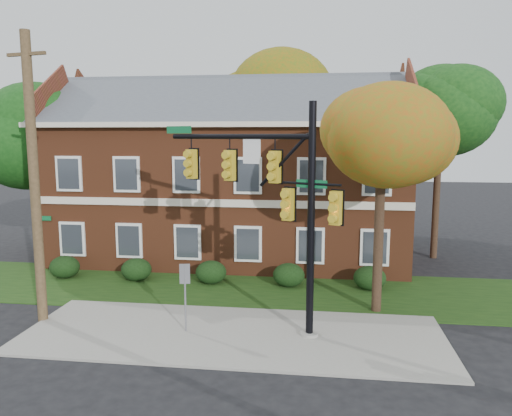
# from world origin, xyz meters

# --- Properties ---
(ground) EXTENTS (120.00, 120.00, 0.00)m
(ground) POSITION_xyz_m (0.00, 0.00, 0.00)
(ground) COLOR black
(ground) RESTS_ON ground
(sidewalk) EXTENTS (14.00, 5.00, 0.08)m
(sidewalk) POSITION_xyz_m (0.00, 1.00, 0.04)
(sidewalk) COLOR gray
(sidewalk) RESTS_ON ground
(grass_strip) EXTENTS (30.00, 6.00, 0.04)m
(grass_strip) POSITION_xyz_m (0.00, 6.00, 0.02)
(grass_strip) COLOR #193811
(grass_strip) RESTS_ON ground
(apartment_building) EXTENTS (18.80, 8.80, 9.74)m
(apartment_building) POSITION_xyz_m (-2.00, 11.95, 4.99)
(apartment_building) COLOR brown
(apartment_building) RESTS_ON ground
(hedge_far_left) EXTENTS (1.40, 1.26, 1.05)m
(hedge_far_left) POSITION_xyz_m (-9.00, 6.70, 0.53)
(hedge_far_left) COLOR black
(hedge_far_left) RESTS_ON ground
(hedge_left) EXTENTS (1.40, 1.26, 1.05)m
(hedge_left) POSITION_xyz_m (-5.50, 6.70, 0.53)
(hedge_left) COLOR black
(hedge_left) RESTS_ON ground
(hedge_center) EXTENTS (1.40, 1.26, 1.05)m
(hedge_center) POSITION_xyz_m (-2.00, 6.70, 0.53)
(hedge_center) COLOR black
(hedge_center) RESTS_ON ground
(hedge_right) EXTENTS (1.40, 1.26, 1.05)m
(hedge_right) POSITION_xyz_m (1.50, 6.70, 0.53)
(hedge_right) COLOR black
(hedge_right) RESTS_ON ground
(hedge_far_right) EXTENTS (1.40, 1.26, 1.05)m
(hedge_far_right) POSITION_xyz_m (5.00, 6.70, 0.53)
(hedge_far_right) COLOR black
(hedge_far_right) RESTS_ON ground
(tree_near_right) EXTENTS (4.50, 4.25, 8.58)m
(tree_near_right) POSITION_xyz_m (5.22, 3.87, 6.67)
(tree_near_right) COLOR black
(tree_near_right) RESTS_ON ground
(tree_left_rear) EXTENTS (5.40, 5.10, 8.88)m
(tree_left_rear) POSITION_xyz_m (-11.73, 10.84, 6.68)
(tree_left_rear) COLOR black
(tree_left_rear) RESTS_ON ground
(tree_right_rear) EXTENTS (6.30, 5.95, 10.62)m
(tree_right_rear) POSITION_xyz_m (9.31, 12.81, 8.12)
(tree_right_rear) COLOR black
(tree_right_rear) RESTS_ON ground
(tree_far_rear) EXTENTS (6.84, 6.46, 11.52)m
(tree_far_rear) POSITION_xyz_m (-0.66, 19.79, 8.84)
(tree_far_rear) COLOR black
(tree_far_rear) RESTS_ON ground
(traffic_signal) EXTENTS (6.43, 2.80, 7.68)m
(traffic_signal) POSITION_xyz_m (1.27, 1.71, 4.77)
(traffic_signal) COLOR gray
(traffic_signal) RESTS_ON ground
(utility_pole) EXTENTS (1.56, 0.43, 10.10)m
(utility_pole) POSITION_xyz_m (-7.00, 1.42, 5.12)
(utility_pole) COLOR #453620
(utility_pole) RESTS_ON ground
(sign_post) EXTENTS (0.35, 0.12, 2.40)m
(sign_post) POSITION_xyz_m (-1.60, 1.00, 1.63)
(sign_post) COLOR slate
(sign_post) RESTS_ON ground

